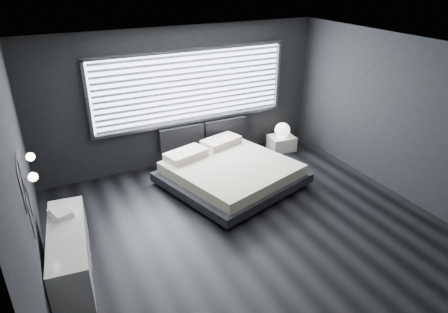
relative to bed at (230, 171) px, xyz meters
name	(u,v)px	position (x,y,z in m)	size (l,w,h in m)	color
room	(250,148)	(-0.39, -1.38, 1.13)	(6.04, 6.00, 2.80)	black
window	(192,87)	(-0.19, 1.32, 1.34)	(4.14, 0.09, 1.52)	white
headboard	(204,134)	(0.01, 1.26, 0.30)	(1.96, 0.16, 0.52)	black
sconce_near	(33,177)	(-3.27, -1.33, 1.33)	(0.18, 0.11, 0.11)	silver
sconce_far	(30,157)	(-3.27, -0.73, 1.33)	(0.18, 0.11, 0.11)	silver
wall_art_upper	(21,183)	(-3.37, -1.93, 1.58)	(0.01, 0.48, 0.48)	#47474C
wall_art_lower	(30,210)	(-3.37, -1.68, 1.11)	(0.01, 0.48, 0.48)	#47474C
bed	(230,171)	(0.00, 0.00, 0.00)	(2.78, 2.71, 0.58)	black
nightstand	(281,143)	(1.78, 0.90, -0.11)	(0.55, 0.46, 0.32)	silver
orb_lamp	(282,130)	(1.76, 0.87, 0.22)	(0.34, 0.34, 0.34)	white
dresser	(70,252)	(-3.05, -1.23, 0.07)	(0.66, 1.76, 0.69)	silver
book_stack	(61,212)	(-3.06, -0.79, 0.45)	(0.34, 0.41, 0.07)	white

